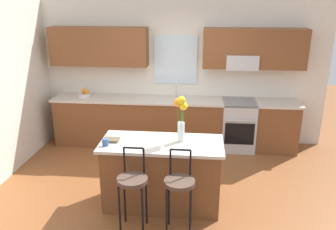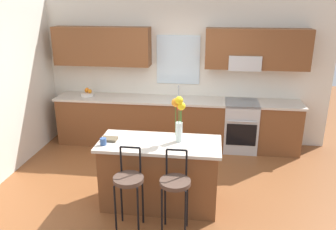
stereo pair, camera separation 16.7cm
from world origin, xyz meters
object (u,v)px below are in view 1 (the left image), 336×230
bar_stool_near (133,183)px  mug_ceramic (105,142)px  cookbook (111,140)px  bar_stool_middle (179,186)px  kitchen_island (162,174)px  oven_range (238,125)px  fruit_bowl_oranges (84,94)px  flower_vase (181,113)px

bar_stool_near → mug_ceramic: 0.66m
bar_stool_near → cookbook: (-0.38, 0.55, 0.30)m
mug_ceramic → bar_stool_middle: bearing=-22.4°
kitchen_island → oven_range: bearing=58.9°
kitchen_island → fruit_bowl_oranges: size_ratio=6.63×
flower_vase → mug_ceramic: flower_vase is taller
oven_range → flower_vase: bearing=-116.4°
kitchen_island → fruit_bowl_oranges: 2.69m
bar_stool_near → mug_ceramic: (-0.41, 0.40, 0.33)m
mug_ceramic → cookbook: size_ratio=0.45×
kitchen_island → bar_stool_middle: bearing=-64.3°
bar_stool_near → fruit_bowl_oranges: fruit_bowl_oranges is taller
bar_stool_middle → fruit_bowl_oranges: fruit_bowl_oranges is taller
oven_range → kitchen_island: (-1.20, -1.99, 0.00)m
oven_range → bar_stool_middle: bar_stool_middle is taller
kitchen_island → flower_vase: (0.25, 0.07, 0.84)m
fruit_bowl_oranges → oven_range: bearing=-0.6°
bar_stool_near → bar_stool_middle: size_ratio=1.00×
fruit_bowl_oranges → kitchen_island: bearing=-49.9°
oven_range → fruit_bowl_oranges: size_ratio=3.83×
flower_vase → cookbook: bearing=-174.4°
kitchen_island → bar_stool_near: 0.66m
flower_vase → fruit_bowl_oranges: 2.78m
bar_stool_near → cookbook: 0.74m
flower_vase → kitchen_island: bearing=-164.1°
mug_ceramic → fruit_bowl_oranges: 2.42m
oven_range → kitchen_island: 2.32m
kitchen_island → mug_ceramic: bearing=-165.9°
mug_ceramic → fruit_bowl_oranges: (-1.01, 2.19, 0.00)m
bar_stool_middle → mug_ceramic: bearing=157.6°
bar_stool_near → oven_range: bearing=60.0°
bar_stool_near → mug_ceramic: bearing=136.3°
cookbook → fruit_bowl_oranges: bearing=117.2°
bar_stool_middle → kitchen_island: bearing=115.7°
oven_range → kitchen_island: same height
mug_ceramic → fruit_bowl_oranges: bearing=114.8°
bar_stool_near → cookbook: bearing=124.7°
cookbook → fruit_bowl_oranges: (-1.04, 2.04, 0.03)m
kitchen_island → fruit_bowl_oranges: (-1.70, 2.02, 0.51)m
oven_range → cookbook: (-1.86, -2.01, 0.48)m
bar_stool_near → cookbook: bar_stool_near is taller
oven_range → fruit_bowl_oranges: 2.95m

